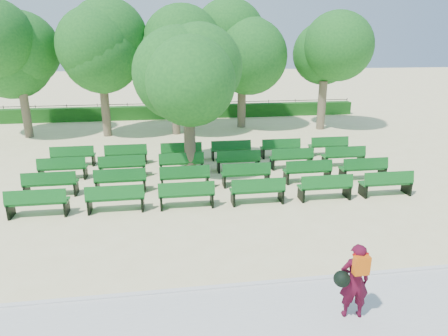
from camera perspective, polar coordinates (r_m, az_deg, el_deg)
The scene contains 9 objects.
ground at distance 14.69m, azimuth -6.09°, elevation -3.15°, with size 120.00×120.00×0.00m, color beige.
paving at distance 8.21m, azimuth -3.47°, elevation -21.67°, with size 30.00×2.20×0.06m, color beige.
curb at distance 9.11m, azimuth -4.16°, elevation -16.99°, with size 30.00×0.12×0.10m, color silver.
hedge at distance 28.13m, azimuth -7.48°, elevation 7.93°, with size 26.00×0.70×0.90m, color #164F15.
fence at distance 28.60m, azimuth -7.47°, elevation 7.18°, with size 26.00×0.10×1.02m, color black, non-canonical shape.
tree_line at distance 24.29m, azimuth -7.21°, elevation 5.28°, with size 21.80×6.80×7.04m, color #1B621D, non-canonical shape.
bench_array at distance 15.74m, azimuth -1.56°, elevation -1.24°, with size 1.85×0.68×1.14m.
tree_among at distance 15.72m, azimuth -5.14°, elevation 12.32°, with size 3.76×3.76×5.46m.
person at distance 8.30m, azimuth 18.06°, elevation -14.98°, with size 0.76×0.48×1.57m.
Camera 1 is at (-0.48, -13.71, 5.26)m, focal length 32.00 mm.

